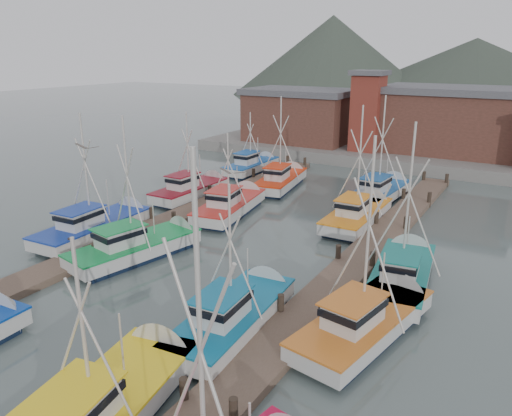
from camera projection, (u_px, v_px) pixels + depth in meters
The scene contains 22 objects.
ground at pixel (201, 274), 27.39m from camera, with size 260.00×260.00×0.00m, color #4F5F5B.
dock_left at pixel (154, 227), 34.04m from camera, with size 2.30×46.00×1.50m.
dock_right at pixel (348, 271), 27.25m from camera, with size 2.30×46.00×1.50m.
quay at pixel (393, 151), 57.58m from camera, with size 44.00×16.00×1.20m, color gray.
shed_left at pixel (300, 115), 60.15m from camera, with size 12.72×8.48×6.20m.
shed_center at pixel (451, 119), 53.44m from camera, with size 14.84×9.54×6.90m.
lookout_tower at pixel (368, 110), 53.77m from camera, with size 3.60×3.60×8.50m.
distant_hills at pixel (435, 96), 134.20m from camera, with size 175.00×140.00×42.00m.
boat_1 at pixel (108, 405), 16.25m from camera, with size 4.34×9.54×7.58m.
boat_4 at pixel (142, 246), 29.53m from camera, with size 4.25×8.89×9.09m.
boat_5 at pixel (238, 312), 22.00m from camera, with size 3.16×8.50×7.35m.
boat_6 at pixel (99, 225), 33.00m from camera, with size 3.67×9.09×8.88m.
boat_7 at pixel (370, 319), 21.44m from camera, with size 4.12×8.93×9.41m.
boat_8 at pixel (232, 204), 37.45m from camera, with size 3.99×8.95×6.87m.
boat_9 at pixel (359, 214), 35.33m from camera, with size 3.60×8.64×9.03m.
boat_10 at pixel (194, 189), 41.61m from camera, with size 3.21×8.25×7.77m.
boat_11 at pixel (403, 272), 26.02m from camera, with size 3.72×8.76×9.27m.
boat_12 at pixel (282, 180), 44.67m from camera, with size 3.87×8.73×8.72m.
boat_13 at pixel (381, 192), 40.85m from camera, with size 3.67×8.87×9.20m.
boat_14 at pixel (254, 165), 50.24m from camera, with size 2.77×7.80×6.61m.
gull_near at pixel (87, 147), 23.09m from camera, with size 1.55×0.62×0.24m.
gull_far at pixel (232, 172), 24.22m from camera, with size 1.55×0.65×0.24m.
Camera 1 is at (15.34, -20.00, 11.70)m, focal length 35.00 mm.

